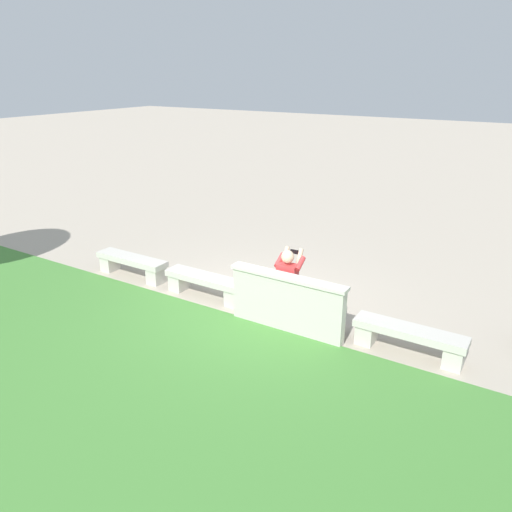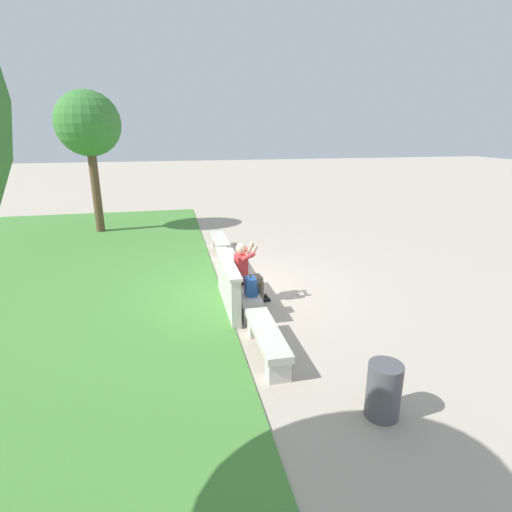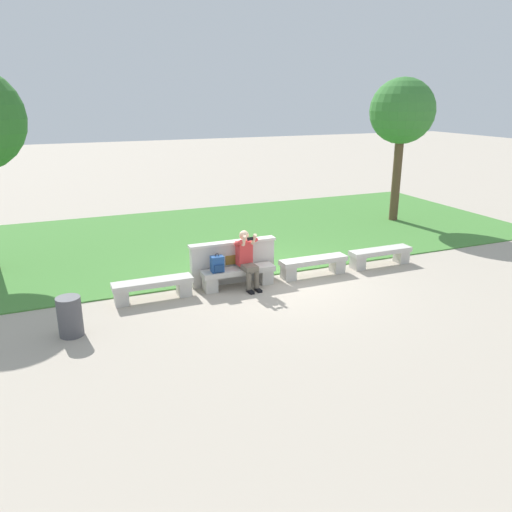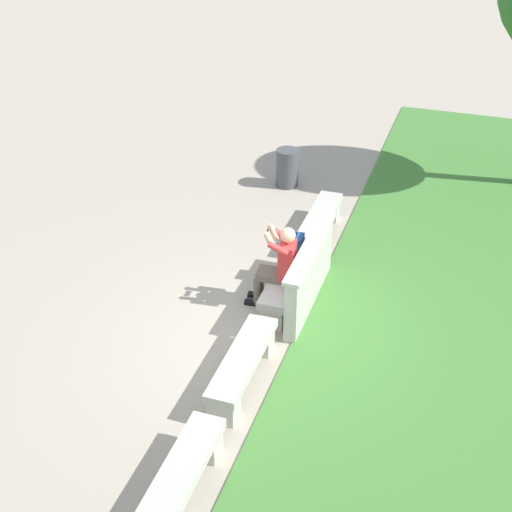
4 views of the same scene
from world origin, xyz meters
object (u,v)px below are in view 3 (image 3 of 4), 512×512
backpack (217,264)px  tree_left_background (402,113)px  bench_mid (313,264)px  person_photographer (246,257)px  bench_near (238,275)px  bench_far (380,255)px  bench_main (153,287)px  trash_bin (70,316)px

backpack → tree_left_background: bearing=26.7°
bench_mid → person_photographer: person_photographer is taller
bench_near → person_photographer: person_photographer is taller
person_photographer → bench_near: bearing=156.3°
person_photographer → bench_far: bearing=1.2°
bench_main → bench_mid: (3.94, 0.00, 0.00)m
bench_mid → tree_left_background: size_ratio=0.36×
bench_main → bench_mid: size_ratio=1.00×
person_photographer → bench_mid: bearing=2.5°
backpack → trash_bin: 3.38m
bench_mid → person_photographer: size_ratio=1.30×
bench_main → person_photographer: bearing=-2.1°
bench_near → person_photographer: (0.18, -0.08, 0.44)m
backpack → tree_left_background: tree_left_background is taller
bench_main → bench_far: same height
bench_mid → bench_main: bearing=180.0°
bench_main → tree_left_background: 10.65m
bench_near → bench_mid: same height
trash_bin → backpack: bearing=18.5°
bench_near → backpack: 0.61m
bench_far → tree_left_background: bearing=48.9°
bench_main → backpack: size_ratio=4.02×
bench_near → bench_mid: bearing=0.0°
tree_left_background → trash_bin: 12.58m
trash_bin → tree_left_background: bearing=24.4°
bench_mid → bench_far: bearing=0.0°
bench_far → trash_bin: (-7.64, -1.10, 0.08)m
bench_mid → backpack: backpack is taller
bench_mid → trash_bin: bearing=-169.0°
backpack → tree_left_background: (7.85, 3.95, 3.05)m
bench_near → person_photographer: bearing=-23.7°
bench_far → tree_left_background: 6.20m
bench_near → bench_far: (3.94, 0.00, 0.00)m
bench_near → trash_bin: size_ratio=2.29×
bench_near → bench_mid: 1.97m
person_photographer → trash_bin: size_ratio=1.76×
bench_near → tree_left_background: size_ratio=0.36×
person_photographer → tree_left_background: size_ratio=0.27×
bench_mid → trash_bin: trash_bin is taller
bench_mid → tree_left_background: 7.46m
bench_near → person_photographer: 0.48m
tree_left_background → bench_near: bearing=-151.9°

